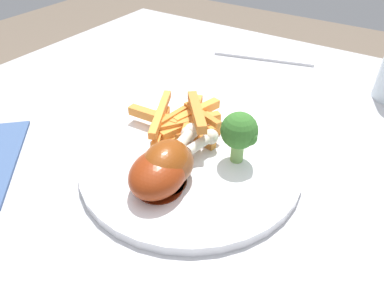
{
  "coord_description": "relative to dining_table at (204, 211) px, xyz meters",
  "views": [
    {
      "loc": [
        0.18,
        -0.31,
        1.04
      ],
      "look_at": [
        0.0,
        -0.04,
        0.79
      ],
      "focal_mm": 33.09,
      "sensor_mm": 36.0,
      "label": 1
    }
  ],
  "objects": [
    {
      "name": "chicken_drumstick_extra",
      "position": [
        -0.0,
        -0.08,
        0.15
      ],
      "size": [
        0.07,
        0.13,
        0.04
      ],
      "color": "#4F2311",
      "rests_on": "dinner_plate"
    },
    {
      "name": "chicken_drumstick_far",
      "position": [
        -0.0,
        -0.08,
        0.16
      ],
      "size": [
        0.06,
        0.12,
        0.05
      ],
      "color": "#5B220A",
      "rests_on": "dinner_plate"
    },
    {
      "name": "dining_table",
      "position": [
        0.0,
        0.0,
        0.0
      ],
      "size": [
        0.91,
        0.86,
        0.75
      ],
      "color": "#B7B7BC",
      "rests_on": "ground_plane"
    },
    {
      "name": "carrot_fries_pile",
      "position": [
        -0.04,
        0.0,
        0.15
      ],
      "size": [
        0.13,
        0.14,
        0.05
      ],
      "color": "orange",
      "rests_on": "dinner_plate"
    },
    {
      "name": "broccoli_floret_front",
      "position": [
        0.05,
        -0.01,
        0.17
      ],
      "size": [
        0.04,
        0.04,
        0.06
      ],
      "color": "#81B65D",
      "rests_on": "dinner_plate"
    },
    {
      "name": "fork",
      "position": [
        -0.05,
        0.3,
        0.12
      ],
      "size": [
        0.19,
        0.06,
        0.0
      ],
      "primitive_type": "cube",
      "rotation": [
        0.0,
        0.0,
        0.26
      ],
      "color": "silver",
      "rests_on": "dining_table"
    },
    {
      "name": "dinner_plate",
      "position": [
        0.0,
        -0.04,
        0.13
      ],
      "size": [
        0.27,
        0.27,
        0.01
      ],
      "primitive_type": "cylinder",
      "color": "white",
      "rests_on": "dining_table"
    },
    {
      "name": "chicken_drumstick_near",
      "position": [
        -0.01,
        -0.1,
        0.15
      ],
      "size": [
        0.07,
        0.13,
        0.04
      ],
      "color": "#5D1B09",
      "rests_on": "dinner_plate"
    }
  ]
}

